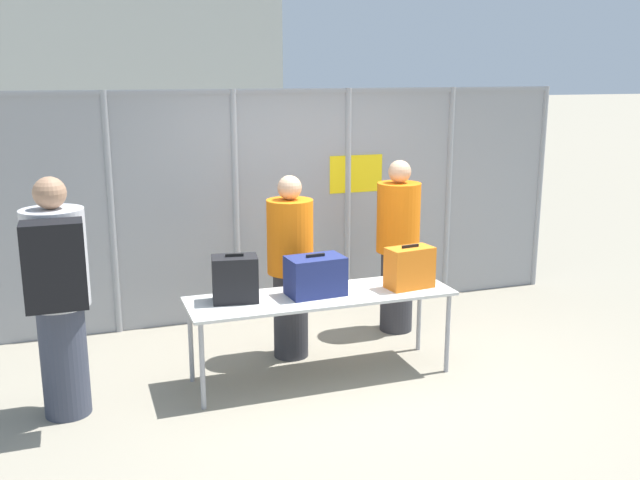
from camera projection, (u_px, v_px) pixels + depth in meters
The scene contains 11 objects.
ground_plane at pixel (359, 379), 6.04m from camera, with size 120.00×120.00×0.00m, color gray.
fence_section at pixel (294, 199), 7.47m from camera, with size 6.20×0.07×2.38m.
inspection_table at pixel (321, 301), 5.95m from camera, with size 2.24×0.65×0.73m.
suitcase_black at pixel (235, 279), 5.73m from camera, with size 0.40×0.29×0.40m.
suitcase_navy at pixel (315, 276), 5.90m from camera, with size 0.49×0.33×0.35m.
suitcase_orange at pixel (410, 267), 6.09m from camera, with size 0.42×0.27×0.38m.
traveler_hooded at pixel (58, 290), 5.16m from camera, with size 0.45×0.70×1.82m.
security_worker_near at pixel (290, 265), 6.35m from camera, with size 0.41×0.41×1.67m.
security_worker_far at pixel (398, 244), 7.00m from camera, with size 0.42×0.42×1.72m.
utility_trailer at pixel (318, 221), 10.50m from camera, with size 3.30×2.13×0.68m.
distant_hangar at pixel (126, 61), 28.14m from camera, with size 10.38×8.70×5.85m.
Camera 1 is at (-2.17, -5.17, 2.55)m, focal length 40.00 mm.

